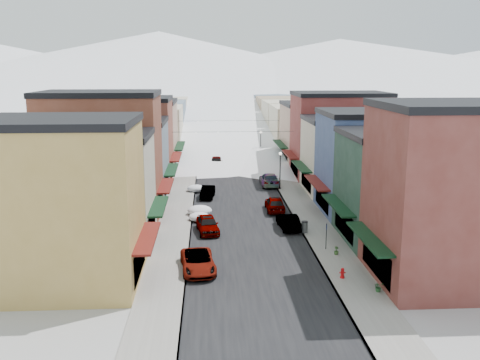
{
  "coord_description": "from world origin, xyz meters",
  "views": [
    {
      "loc": [
        -3.31,
        -31.47,
        14.72
      ],
      "look_at": [
        0.0,
        24.42,
        2.86
      ],
      "focal_mm": 40.0,
      "sensor_mm": 36.0,
      "label": 1
    }
  ],
  "objects": [
    {
      "name": "snow_pile_near",
      "position": [
        -4.28,
        18.82,
        0.42
      ],
      "size": [
        2.06,
        2.47,
        0.87
      ],
      "color": "white",
      "rests_on": "ground"
    },
    {
      "name": "bldg_l_cream",
      "position": [
        -13.19,
        12.5,
        4.76
      ],
      "size": [
        11.3,
        8.2,
        9.5
      ],
      "color": "#C0B79A",
      "rests_on": "ground"
    },
    {
      "name": "ground",
      "position": [
        0.0,
        0.0,
        0.0
      ],
      "size": [
        600.0,
        600.0,
        0.0
      ],
      "primitive_type": "plane",
      "color": "gray",
      "rests_on": "ground"
    },
    {
      "name": "car_silver_wagon",
      "position": [
        -3.85,
        51.02,
        0.68
      ],
      "size": [
        1.92,
        4.68,
        1.35
      ],
      "primitive_type": "imported",
      "rotation": [
        0.0,
        0.0,
        0.01
      ],
      "color": "#9B9DA3",
      "rests_on": "ground"
    },
    {
      "name": "snow_pile_mid",
      "position": [
        -4.28,
        20.87,
        0.5
      ],
      "size": [
        2.47,
        2.72,
        1.05
      ],
      "color": "white",
      "rests_on": "ground"
    },
    {
      "name": "bldg_r_cream",
      "position": [
        13.69,
        30.0,
        4.51
      ],
      "size": [
        12.3,
        9.2,
        9.0
      ],
      "color": "beige",
      "rests_on": "ground"
    },
    {
      "name": "bldg_l_grayblue",
      "position": [
        -13.19,
        29.0,
        4.51
      ],
      "size": [
        11.3,
        9.2,
        9.0
      ],
      "color": "slate",
      "rests_on": "ground"
    },
    {
      "name": "car_lane_silver",
      "position": [
        -2.19,
        47.55,
        0.79
      ],
      "size": [
        2.03,
        4.72,
        1.59
      ],
      "primitive_type": "imported",
      "rotation": [
        0.0,
        0.0,
        -0.03
      ],
      "color": "#94969C",
      "rests_on": "ground"
    },
    {
      "name": "distant_blocks",
      "position": [
        0.0,
        83.0,
        4.0
      ],
      "size": [
        34.0,
        55.0,
        8.0
      ],
      "color": "gray",
      "rests_on": "ground"
    },
    {
      "name": "car_lane_white",
      "position": [
        0.72,
        62.13,
        0.67
      ],
      "size": [
        2.45,
        4.89,
        1.33
      ],
      "primitive_type": "imported",
      "rotation": [
        0.0,
        0.0,
        3.19
      ],
      "color": "silver",
      "rests_on": "ground"
    },
    {
      "name": "fire_hydrant",
      "position": [
        6.0,
        3.47,
        0.49
      ],
      "size": [
        0.43,
        0.33,
        0.74
      ],
      "color": "#BE0A0C",
      "rests_on": "sidewalk_right"
    },
    {
      "name": "trash_can",
      "position": [
        5.2,
        14.15,
        0.67
      ],
      "size": [
        0.6,
        0.6,
        1.02
      ],
      "color": "#55585A",
      "rests_on": "sidewalk_right"
    },
    {
      "name": "bldg_l_brick_far",
      "position": [
        -14.19,
        38.0,
        5.51
      ],
      "size": [
        13.3,
        9.2,
        11.0
      ],
      "color": "brown",
      "rests_on": "ground"
    },
    {
      "name": "car_silver_sedan",
      "position": [
        -3.5,
        15.14,
        0.76
      ],
      "size": [
        2.38,
        4.69,
        1.53
      ],
      "primitive_type": "imported",
      "rotation": [
        0.0,
        0.0,
        0.13
      ],
      "color": "gray",
      "rests_on": "ground"
    },
    {
      "name": "bldg_l_yellow",
      "position": [
        -13.19,
        4.0,
        5.76
      ],
      "size": [
        11.3,
        8.7,
        11.5
      ],
      "color": "#AD893F",
      "rests_on": "ground"
    },
    {
      "name": "planter_near",
      "position": [
        7.8,
        1.0,
        0.48
      ],
      "size": [
        0.68,
        0.61,
        0.67
      ],
      "primitive_type": "imported",
      "rotation": [
        0.0,
        0.0,
        0.17
      ],
      "color": "#28592C",
      "rests_on": "sidewalk_right"
    },
    {
      "name": "car_black_sedan",
      "position": [
        4.3,
        34.19,
        0.8
      ],
      "size": [
        2.28,
        5.54,
        1.6
      ],
      "primitive_type": "imported",
      "rotation": [
        0.0,
        0.0,
        3.14
      ],
      "color": "black",
      "rests_on": "ground"
    },
    {
      "name": "mountain_ridge",
      "position": [
        -19.47,
        277.18,
        14.36
      ],
      "size": [
        670.0,
        340.0,
        34.0
      ],
      "color": "silver",
      "rests_on": "ground"
    },
    {
      "name": "car_dark_hatch",
      "position": [
        -3.5,
        28.21,
        0.67
      ],
      "size": [
        1.84,
        4.21,
        1.35
      ],
      "primitive_type": "imported",
      "rotation": [
        0.0,
        0.0,
        -0.1
      ],
      "color": "black",
      "rests_on": "ground"
    },
    {
      "name": "bldg_r_tan",
      "position": [
        13.19,
        49.0,
        4.76
      ],
      "size": [
        11.3,
        11.2,
        9.5
      ],
      "color": "tan",
      "rests_on": "ground"
    },
    {
      "name": "planter_far",
      "position": [
        6.69,
        8.23,
        0.48
      ],
      "size": [
        0.49,
        0.49,
        0.66
      ],
      "primitive_type": "imported",
      "rotation": [
        0.0,
        0.0,
        0.42
      ],
      "color": "#39602C",
      "rests_on": "sidewalk_right"
    },
    {
      "name": "overhead_cables",
      "position": [
        0.0,
        47.5,
        6.2
      ],
      "size": [
        16.4,
        15.04,
        0.04
      ],
      "color": "black",
      "rests_on": "ground"
    },
    {
      "name": "curb_left",
      "position": [
        -5.05,
        60.0,
        0.07
      ],
      "size": [
        0.1,
        160.0,
        0.15
      ],
      "primitive_type": "cube",
      "color": "slate",
      "rests_on": "ground"
    },
    {
      "name": "car_white_suv",
      "position": [
        -4.21,
        5.75,
        0.72
      ],
      "size": [
        2.89,
        5.37,
        1.43
      ],
      "primitive_type": "imported",
      "rotation": [
        0.0,
        0.0,
        0.1
      ],
      "color": "white",
      "rests_on": "ground"
    },
    {
      "name": "streetlamp_far",
      "position": [
        5.2,
        55.0,
        2.88
      ],
      "size": [
        0.36,
        0.36,
        4.33
      ],
      "color": "black",
      "rests_on": "sidewalk_right"
    },
    {
      "name": "parking_sign",
      "position": [
        6.15,
        9.56,
        1.42
      ],
      "size": [
        0.06,
        0.3,
        2.17
      ],
      "color": "black",
      "rests_on": "sidewalk_right"
    },
    {
      "name": "sidewalk_left",
      "position": [
        -6.6,
        60.0,
        0.07
      ],
      "size": [
        3.2,
        160.0,
        0.15
      ],
      "primitive_type": "cube",
      "color": "gray",
      "rests_on": "ground"
    },
    {
      "name": "road",
      "position": [
        0.0,
        60.0,
        0.01
      ],
      "size": [
        10.0,
        160.0,
        0.01
      ],
      "primitive_type": "cube",
      "color": "black",
      "rests_on": "ground"
    },
    {
      "name": "streetlamp_near",
      "position": [
        5.33,
        31.9,
        3.0
      ],
      "size": [
        0.38,
        0.38,
        4.51
      ],
      "color": "black",
      "rests_on": "sidewalk_right"
    },
    {
      "name": "bldg_r_blue",
      "position": [
        13.19,
        21.0,
        5.26
      ],
      "size": [
        11.3,
        9.2,
        10.5
      ],
      "color": "#354A79",
      "rests_on": "ground"
    },
    {
      "name": "bldg_r_green",
      "position": [
        13.19,
        12.0,
        4.76
      ],
      "size": [
        11.3,
        9.2,
        9.5
      ],
      "color": "#1A3629",
      "rests_on": "ground"
    },
    {
      "name": "car_gray_suv",
      "position": [
        3.5,
        22.05,
        0.79
      ],
      "size": [
        1.95,
        4.69,
        1.59
      ],
      "primitive_type": "imported",
      "rotation": [
        0.0,
        0.0,
        3.13
      ],
      "color": "gray",
      "rests_on": "ground"
    },
    {
      "name": "bldg_r_brick_near",
      "position": [
        13.69,
        3.0,
        6.26
      ],
      "size": [
        12.3,
        9.2,
        12.5
      ],
      "color": "maroon",
      "rests_on": "ground"
    },
    {
      "name": "bldg_l_tan",
      "position": [
        -13.19,
        48.0,
        5.01
      ],
      "size": [
        11.3,
        11.2,
        10.0
      ],
      "color": "tan",
      "rests_on": "ground"
    },
    {
      "name": "car_green_sedan",
      "position": [
        3.96,
        15.74,
        0.72
      ],
      "size": [
        1.85,
        4.46,
        1.44
      ],
      "primitive_type": "imported",
      "rotation": [
        0.0,
        0.0,
        3.22
      ],
      "color": "black",
      "rests_on": "ground"
    },
    {
      "name": "snow_pile_far",
      "position": [
        -4.88,
        31.22,
        0.43
      ],
      "size": [
        2.14,
        2.52,
        0.9
      ],
      "color": "white",
      "rests_on": "ground"
    },
    {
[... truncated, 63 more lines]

